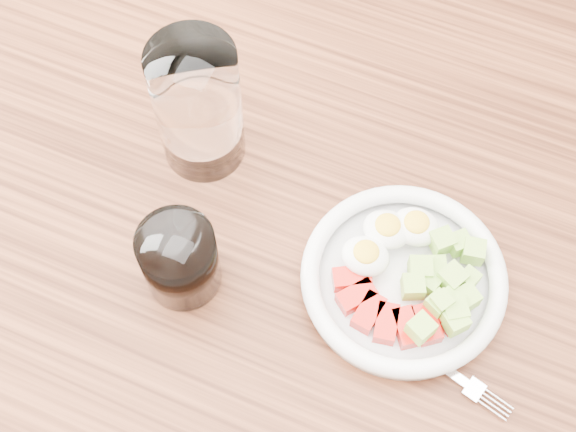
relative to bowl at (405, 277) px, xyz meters
name	(u,v)px	position (x,y,z in m)	size (l,w,h in m)	color
ground	(291,408)	(-0.13, 0.00, -0.79)	(4.00, 4.00, 0.00)	brown
dining_table	(292,275)	(-0.13, 0.00, -0.12)	(1.50, 0.90, 0.77)	brown
bowl	(405,277)	(0.00, 0.00, 0.00)	(0.21, 0.21, 0.05)	white
fork	(411,345)	(0.03, -0.06, -0.02)	(0.18, 0.06, 0.01)	black
water_glass	(198,106)	(-0.26, 0.07, 0.06)	(0.09, 0.09, 0.16)	white
coffee_glass	(180,260)	(-0.21, -0.08, 0.02)	(0.08, 0.08, 0.09)	white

